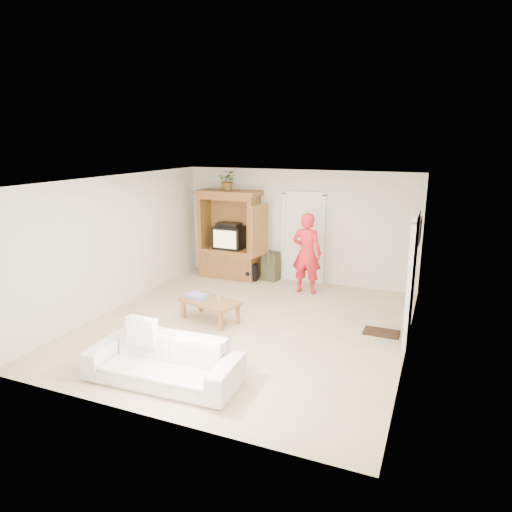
{
  "coord_description": "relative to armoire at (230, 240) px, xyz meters",
  "views": [
    {
      "loc": [
        3.09,
        -7.0,
        3.26
      ],
      "look_at": [
        -0.05,
        0.6,
        1.15
      ],
      "focal_mm": 32.0,
      "sensor_mm": 36.0,
      "label": 1
    }
  ],
  "objects": [
    {
      "name": "doorway_right",
      "position": [
        4.3,
        -2.06,
        0.11
      ],
      "size": [
        0.05,
        0.9,
        2.04
      ],
      "primitive_type": "cube",
      "color": "black",
      "rests_on": "floor"
    },
    {
      "name": "towel",
      "position": [
        0.6,
        -2.7,
        -0.46
      ],
      "size": [
        0.44,
        0.37,
        0.08
      ],
      "primitive_type": "cube",
      "rotation": [
        0.0,
        0.0,
        -0.26
      ],
      "color": "#FF54A3",
      "rests_on": "coffee_table"
    },
    {
      "name": "wall_left",
      "position": [
        -1.17,
        -2.66,
        0.39
      ],
      "size": [
        0.0,
        6.0,
        6.0
      ],
      "primitive_type": "plane",
      "rotation": [
        1.57,
        0.0,
        1.57
      ],
      "color": "silver",
      "rests_on": "floor"
    },
    {
      "name": "framed_picture",
      "position": [
        4.31,
        -0.76,
        0.69
      ],
      "size": [
        0.03,
        0.6,
        0.48
      ],
      "primitive_type": "cube",
      "color": "black",
      "rests_on": "wall_right"
    },
    {
      "name": "ceiling",
      "position": [
        1.58,
        -2.66,
        1.69
      ],
      "size": [
        6.0,
        6.0,
        0.0
      ],
      "primitive_type": "plane",
      "rotation": [
        3.14,
        0.0,
        0.0
      ],
      "color": "white",
      "rests_on": "floor"
    },
    {
      "name": "doormat",
      "position": [
        3.88,
        -2.06,
        -0.9
      ],
      "size": [
        0.6,
        0.4,
        0.02
      ],
      "primitive_type": "cube",
      "color": "#382316",
      "rests_on": "floor"
    },
    {
      "name": "coffee_table",
      "position": [
        0.88,
        -2.7,
        -0.56
      ],
      "size": [
        1.21,
        0.87,
        0.4
      ],
      "rotation": [
        0.0,
        0.0,
        -0.29
      ],
      "color": "brown",
      "rests_on": "floor"
    },
    {
      "name": "backpack_black",
      "position": [
        0.59,
        -0.14,
        -0.71
      ],
      "size": [
        0.34,
        0.21,
        0.4
      ],
      "primitive_type": null,
      "rotation": [
        0.0,
        0.0,
        0.06
      ],
      "color": "black",
      "rests_on": "floor"
    },
    {
      "name": "candle",
      "position": [
        1.02,
        -2.65,
        -0.45
      ],
      "size": [
        0.08,
        0.08,
        0.1
      ],
      "primitive_type": "cylinder",
      "color": "tan",
      "rests_on": "coffee_table"
    },
    {
      "name": "backpack_olive",
      "position": [
        1.01,
        0.08,
        -0.56
      ],
      "size": [
        0.4,
        0.32,
        0.7
      ],
      "primitive_type": null,
      "rotation": [
        0.0,
        0.0,
        -0.15
      ],
      "color": "#47442B",
      "rests_on": "floor"
    },
    {
      "name": "armoire",
      "position": [
        0.0,
        0.0,
        0.0
      ],
      "size": [
        1.82,
        1.14,
        2.1
      ],
      "color": "brown",
      "rests_on": "floor"
    },
    {
      "name": "floor",
      "position": [
        1.58,
        -2.66,
        -0.91
      ],
      "size": [
        6.0,
        6.0,
        0.0
      ],
      "primitive_type": "plane",
      "color": "tan",
      "rests_on": "ground"
    },
    {
      "name": "wall_front",
      "position": [
        1.58,
        -5.66,
        0.39
      ],
      "size": [
        5.5,
        0.0,
        5.5
      ],
      "primitive_type": "plane",
      "rotation": [
        -1.57,
        0.0,
        0.0
      ],
      "color": "silver",
      "rests_on": "floor"
    },
    {
      "name": "plant",
      "position": [
        -0.02,
        -0.03,
        1.42
      ],
      "size": [
        0.46,
        0.41,
        0.46
      ],
      "primitive_type": "imported",
      "rotation": [
        0.0,
        0.0,
        0.12
      ],
      "color": "#4C7238",
      "rests_on": "armoire"
    },
    {
      "name": "man",
      "position": [
        2.04,
        -0.46,
        -0.03
      ],
      "size": [
        0.65,
        0.44,
        1.77
      ],
      "primitive_type": "imported",
      "rotation": [
        0.0,
        0.0,
        3.12
      ],
      "color": "red",
      "rests_on": "floor"
    },
    {
      "name": "door_back",
      "position": [
        1.73,
        0.31,
        0.11
      ],
      "size": [
        0.85,
        0.05,
        2.04
      ],
      "primitive_type": "cube",
      "color": "white",
      "rests_on": "floor"
    },
    {
      "name": "sofa",
      "position": [
        1.31,
        -4.89,
        -0.6
      ],
      "size": [
        2.16,
        0.91,
        0.62
      ],
      "primitive_type": "imported",
      "rotation": [
        0.0,
        0.0,
        0.04
      ],
      "color": "silver",
      "rests_on": "floor"
    },
    {
      "name": "wall_back",
      "position": [
        1.58,
        0.34,
        0.39
      ],
      "size": [
        5.5,
        0.0,
        5.5
      ],
      "primitive_type": "plane",
      "rotation": [
        1.57,
        0.0,
        0.0
      ],
      "color": "silver",
      "rests_on": "floor"
    },
    {
      "name": "wall_right",
      "position": [
        4.33,
        -2.66,
        0.39
      ],
      "size": [
        0.0,
        6.0,
        6.0
      ],
      "primitive_type": "plane",
      "rotation": [
        1.57,
        0.0,
        -1.57
      ],
      "color": "silver",
      "rests_on": "floor"
    }
  ]
}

